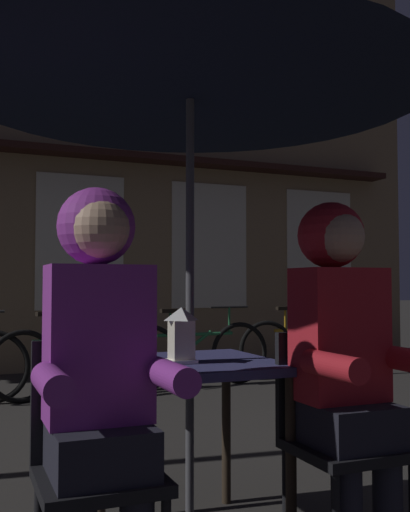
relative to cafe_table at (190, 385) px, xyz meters
The scene contains 11 objects.
cafe_table is the anchor object (origin of this frame).
patio_umbrella 1.42m from the cafe_table, ahead, with size 2.10×2.10×2.31m.
lantern 0.24m from the cafe_table, 136.02° to the right, with size 0.11×0.11×0.23m.
chair_left 0.62m from the cafe_table, 142.45° to the right, with size 0.40×0.40×0.87m.
chair_right 0.62m from the cafe_table, 37.55° to the right, with size 0.40×0.40×0.87m.
person_left_hooded 0.67m from the cafe_table, 138.43° to the right, with size 0.45×0.56×1.40m.
person_right_hooded 0.67m from the cafe_table, 41.57° to the right, with size 0.45×0.56×1.40m.
shopfront_building 5.94m from the cafe_table, 85.03° to the left, with size 10.00×0.93×6.20m.
bicycle_third 3.35m from the cafe_table, 88.15° to the left, with size 1.65×0.41×0.84m.
bicycle_fourth 3.72m from the cafe_table, 68.25° to the left, with size 1.68×0.08×0.84m.
bicycle_fifth 4.51m from the cafe_table, 51.55° to the left, with size 1.67×0.25×0.84m.
Camera 1 is at (-0.91, -2.38, 1.06)m, focal length 41.74 mm.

